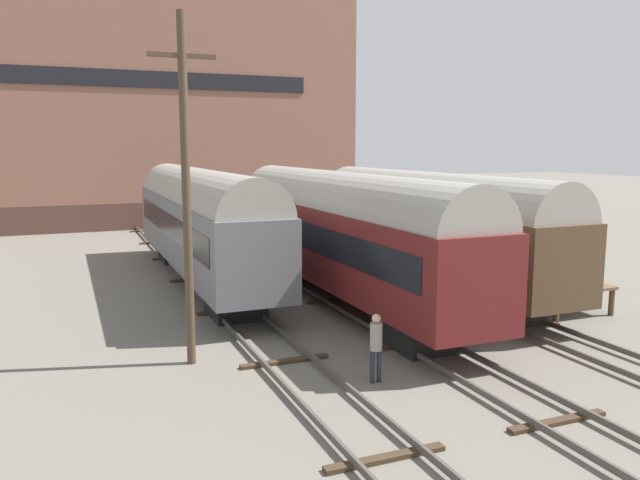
{
  "coord_description": "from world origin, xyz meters",
  "views": [
    {
      "loc": [
        -9.84,
        -19.06,
        6.08
      ],
      "look_at": [
        0.0,
        4.84,
        2.2
      ],
      "focal_mm": 35.0,
      "sensor_mm": 36.0,
      "label": 1
    }
  ],
  "objects_px": {
    "train_car_brown": "(427,223)",
    "person_worker": "(376,341)",
    "train_car_maroon": "(341,228)",
    "train_car_grey": "(200,218)",
    "bench": "(505,253)",
    "utility_pole": "(186,188)"
  },
  "relations": [
    {
      "from": "train_car_brown",
      "to": "person_worker",
      "type": "bearing_deg",
      "value": -128.64
    },
    {
      "from": "train_car_maroon",
      "to": "person_worker",
      "type": "height_order",
      "value": "train_car_maroon"
    },
    {
      "from": "train_car_grey",
      "to": "train_car_maroon",
      "type": "distance_m",
      "value": 7.18
    },
    {
      "from": "train_car_maroon",
      "to": "bench",
      "type": "xyz_separation_m",
      "value": [
        7.45,
        -0.55,
        -1.38
      ]
    },
    {
      "from": "train_car_maroon",
      "to": "bench",
      "type": "height_order",
      "value": "train_car_maroon"
    },
    {
      "from": "person_worker",
      "to": "train_car_brown",
      "type": "bearing_deg",
      "value": 51.36
    },
    {
      "from": "train_car_grey",
      "to": "bench",
      "type": "bearing_deg",
      "value": -28.17
    },
    {
      "from": "train_car_grey",
      "to": "bench",
      "type": "height_order",
      "value": "train_car_grey"
    },
    {
      "from": "train_car_maroon",
      "to": "train_car_brown",
      "type": "xyz_separation_m",
      "value": [
        4.31,
        0.67,
        -0.07
      ]
    },
    {
      "from": "train_car_brown",
      "to": "person_worker",
      "type": "relative_size",
      "value": 8.84
    },
    {
      "from": "train_car_grey",
      "to": "person_worker",
      "type": "xyz_separation_m",
      "value": [
        1.71,
        -13.72,
        -1.83
      ]
    },
    {
      "from": "bench",
      "to": "utility_pole",
      "type": "height_order",
      "value": "utility_pole"
    },
    {
      "from": "train_car_brown",
      "to": "bench",
      "type": "relative_size",
      "value": 11.57
    },
    {
      "from": "utility_pole",
      "to": "train_car_grey",
      "type": "bearing_deg",
      "value": 76.82
    },
    {
      "from": "person_worker",
      "to": "utility_pole",
      "type": "distance_m",
      "value": 6.55
    },
    {
      "from": "train_car_grey",
      "to": "utility_pole",
      "type": "height_order",
      "value": "utility_pole"
    },
    {
      "from": "person_worker",
      "to": "train_car_maroon",
      "type": "bearing_deg",
      "value": 71.94
    },
    {
      "from": "train_car_grey",
      "to": "person_worker",
      "type": "bearing_deg",
      "value": -82.9
    },
    {
      "from": "train_car_maroon",
      "to": "person_worker",
      "type": "relative_size",
      "value": 9.72
    },
    {
      "from": "train_car_brown",
      "to": "utility_pole",
      "type": "bearing_deg",
      "value": -154.13
    },
    {
      "from": "train_car_maroon",
      "to": "bench",
      "type": "bearing_deg",
      "value": -4.2
    },
    {
      "from": "train_car_maroon",
      "to": "train_car_brown",
      "type": "relative_size",
      "value": 1.1
    }
  ]
}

